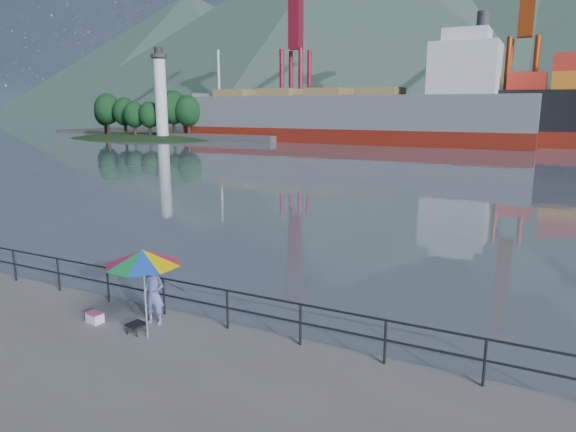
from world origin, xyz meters
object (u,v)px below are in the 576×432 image
Objects in this scene: fisherman at (154,294)px; bulk_carrier at (356,115)px; beach_umbrella at (143,257)px; cooler_bag at (95,318)px.

bulk_carrier reaches higher than fisherman.
beach_umbrella reaches higher than fisherman.
cooler_bag is 0.01× the size of bulk_carrier.
bulk_carrier is (-17.23, 68.99, 3.94)m from cooler_bag.
bulk_carrier is at bearing 113.08° from cooler_bag.
fisherman is at bearing 118.45° from beach_umbrella.
fisherman is at bearing 33.95° from cooler_bag.
bulk_carrier reaches higher than cooler_bag.
bulk_carrier is at bearing 105.41° from beach_umbrella.
fisherman is 0.03× the size of bulk_carrier.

